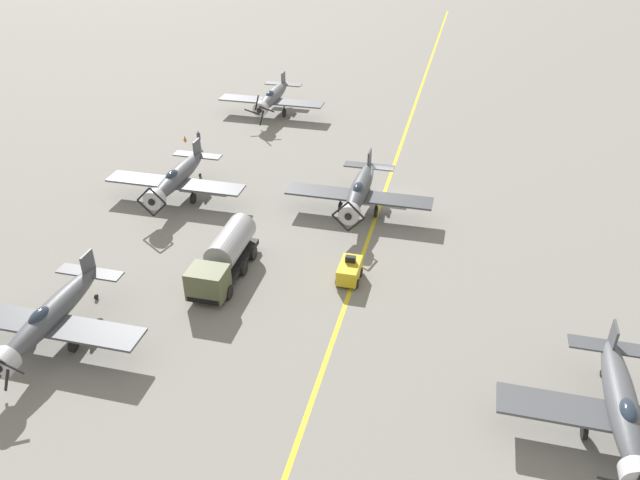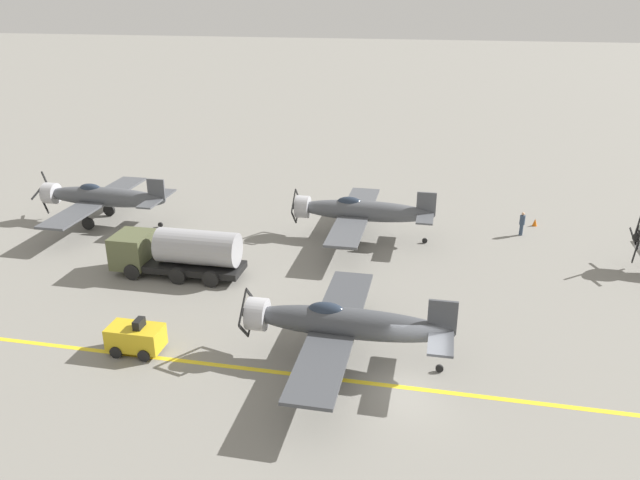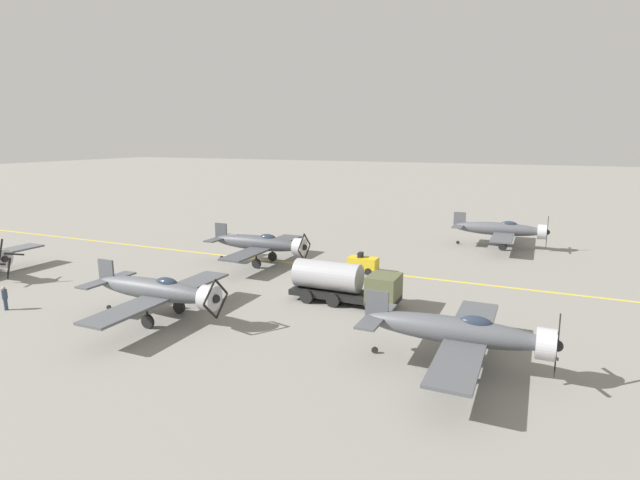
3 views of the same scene
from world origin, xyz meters
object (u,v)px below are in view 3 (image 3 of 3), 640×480
Objects in this scene: airplane_mid_center at (261,244)px; airplane_mid_right at (158,291)px; ground_crew_walking at (5,297)px; tow_tractor at (363,264)px; airplane_far_right at (460,332)px; fuel_tanker at (345,283)px; airplane_far_left at (502,229)px.

airplane_mid_right is at bearing -8.98° from airplane_mid_center.
airplane_mid_center reaches higher than ground_crew_walking.
airplane_mid_right is 18.75m from tow_tractor.
airplane_far_right is 30.58m from ground_crew_walking.
tow_tractor is at bearing 135.19° from ground_crew_walking.
fuel_tanker is 3.08× the size of tow_tractor.
airplane_mid_center is 7.02× the size of ground_crew_walking.
airplane_far_right is 4.62× the size of tow_tractor.
airplane_far_left is at bearing 173.90° from airplane_far_right.
airplane_mid_right is at bearing 104.54° from ground_crew_walking.
airplane_far_right reaches higher than ground_crew_walking.
ground_crew_walking is at bearing -42.08° from airplane_mid_center.
tow_tractor is 1.52× the size of ground_crew_walking.
airplane_mid_center is 15.60m from airplane_mid_right.
ground_crew_walking is (11.07, -21.10, -0.58)m from fuel_tanker.
tow_tractor is at bearing -33.19° from airplane_far_left.
airplane_mid_center is at bearing -132.45° from airplane_far_right.
airplane_far_left is 1.50× the size of fuel_tanker.
airplane_mid_right is at bearing -29.80° from airplane_far_left.
airplane_far_left reaches higher than tow_tractor.
airplane_far_left is 1.00× the size of airplane_mid_right.
airplane_mid_center is 1.50× the size of fuel_tanker.
ground_crew_walking is at bearing -84.89° from airplane_mid_right.
fuel_tanker is 8.75m from tow_tractor.
airplane_mid_right is 12.87m from fuel_tanker.
ground_crew_walking is at bearing -44.81° from tow_tractor.
tow_tractor is (-1.21, 9.78, -1.22)m from airplane_mid_center.
airplane_far_left reaches higher than airplane_mid_center.
fuel_tanker is at bearing -19.75° from airplane_far_left.
airplane_far_right is at bearing 34.12° from tow_tractor.
airplane_mid_right reaches higher than fuel_tanker.
fuel_tanker is (-8.17, 9.93, -0.50)m from airplane_mid_right.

